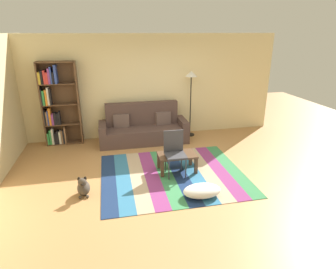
% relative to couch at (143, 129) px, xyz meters
% --- Properties ---
extents(ground_plane, '(14.00, 14.00, 0.00)m').
position_rel_couch_xyz_m(ground_plane, '(0.37, -2.02, -0.34)').
color(ground_plane, '#B27F4C').
extents(back_wall, '(6.80, 0.10, 2.70)m').
position_rel_couch_xyz_m(back_wall, '(0.37, 0.53, 1.01)').
color(back_wall, beige).
rests_on(back_wall, ground_plane).
extents(rug, '(2.85, 2.43, 0.01)m').
position_rel_couch_xyz_m(rug, '(0.33, -1.99, -0.33)').
color(rug, navy).
rests_on(rug, ground_plane).
extents(couch, '(2.26, 0.80, 1.00)m').
position_rel_couch_xyz_m(couch, '(0.00, 0.00, 0.00)').
color(couch, '#4C3833').
rests_on(couch, ground_plane).
extents(bookshelf, '(0.90, 0.28, 2.08)m').
position_rel_couch_xyz_m(bookshelf, '(-2.12, 0.28, 0.67)').
color(bookshelf, brown).
rests_on(bookshelf, ground_plane).
extents(coffee_table, '(0.78, 0.47, 0.37)m').
position_rel_couch_xyz_m(coffee_table, '(0.45, -1.85, -0.02)').
color(coffee_table, '#513826').
rests_on(coffee_table, rug).
extents(pouf, '(0.68, 0.42, 0.21)m').
position_rel_couch_xyz_m(pouf, '(0.65, -2.89, -0.22)').
color(pouf, white).
rests_on(pouf, rug).
extents(dog, '(0.22, 0.35, 0.40)m').
position_rel_couch_xyz_m(dog, '(-1.39, -2.41, -0.18)').
color(dog, '#473D33').
rests_on(dog, ground_plane).
extents(standing_lamp, '(0.32, 0.32, 1.77)m').
position_rel_couch_xyz_m(standing_lamp, '(1.32, 0.18, 1.14)').
color(standing_lamp, black).
rests_on(standing_lamp, ground_plane).
extents(tv_remote, '(0.11, 0.15, 0.02)m').
position_rel_couch_xyz_m(tv_remote, '(0.33, -1.82, 0.06)').
color(tv_remote, black).
rests_on(tv_remote, coffee_table).
extents(folding_chair, '(0.40, 0.40, 0.90)m').
position_rel_couch_xyz_m(folding_chair, '(0.37, -1.94, 0.20)').
color(folding_chair, '#38383D').
rests_on(folding_chair, ground_plane).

